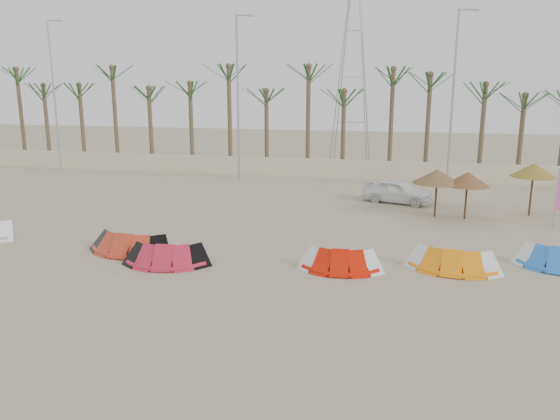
% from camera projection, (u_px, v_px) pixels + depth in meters
% --- Properties ---
extents(ground, '(120.00, 120.00, 0.00)m').
position_uv_depth(ground, '(241.00, 289.00, 18.04)').
color(ground, tan).
rests_on(ground, ground).
extents(boundary_wall, '(60.00, 0.30, 1.30)m').
position_uv_depth(boundary_wall, '(328.00, 168.00, 38.80)').
color(boundary_wall, beige).
rests_on(boundary_wall, ground).
extents(palm_line, '(52.00, 4.00, 7.70)m').
position_uv_depth(palm_line, '(342.00, 85.00, 38.76)').
color(palm_line, brown).
rests_on(palm_line, ground).
extents(lamp_a, '(1.25, 0.14, 11.00)m').
position_uv_depth(lamp_a, '(55.00, 94.00, 39.88)').
color(lamp_a, '#A5A8AD').
rests_on(lamp_a, ground).
extents(lamp_b, '(1.25, 0.14, 11.00)m').
position_uv_depth(lamp_b, '(238.00, 95.00, 36.97)').
color(lamp_b, '#A5A8AD').
rests_on(lamp_b, ground).
extents(lamp_c, '(1.25, 0.14, 11.00)m').
position_uv_depth(lamp_c, '(453.00, 96.00, 34.05)').
color(lamp_c, '#A5A8AD').
rests_on(lamp_c, ground).
extents(pylon, '(3.00, 3.00, 14.00)m').
position_uv_depth(pylon, '(350.00, 166.00, 44.45)').
color(pylon, '#A5A8AD').
rests_on(pylon, ground).
extents(kite_red_left, '(3.53, 1.77, 0.90)m').
position_uv_depth(kite_red_left, '(132.00, 241.00, 22.02)').
color(kite_red_left, red).
rests_on(kite_red_left, ground).
extents(kite_red_mid, '(3.32, 1.92, 0.90)m').
position_uv_depth(kite_red_mid, '(170.00, 252.00, 20.54)').
color(kite_red_mid, '#C01F3A').
rests_on(kite_red_mid, ground).
extents(kite_red_right, '(3.00, 1.61, 0.90)m').
position_uv_depth(kite_red_right, '(341.00, 258.00, 19.93)').
color(kite_red_right, red).
rests_on(kite_red_right, ground).
extents(kite_orange, '(3.41, 1.93, 0.90)m').
position_uv_depth(kite_orange, '(452.00, 257.00, 19.95)').
color(kite_orange, orange).
rests_on(kite_orange, ground).
extents(kite_blue, '(3.25, 2.22, 0.90)m').
position_uv_depth(kite_blue, '(556.00, 256.00, 20.14)').
color(kite_blue, blue).
rests_on(kite_blue, ground).
extents(parasol_left, '(2.47, 2.47, 2.43)m').
position_uv_depth(parasol_left, '(437.00, 176.00, 27.19)').
color(parasol_left, '#4C331E').
rests_on(parasol_left, ground).
extents(parasol_mid, '(2.14, 2.14, 2.38)m').
position_uv_depth(parasol_mid, '(468.00, 179.00, 26.73)').
color(parasol_mid, '#4C331E').
rests_on(parasol_mid, ground).
extents(parasol_right, '(2.21, 2.21, 2.71)m').
position_uv_depth(parasol_right, '(534.00, 170.00, 27.34)').
color(parasol_right, '#4C331E').
rests_on(parasol_right, ground).
extents(car, '(4.16, 2.65, 1.32)m').
position_uv_depth(car, '(397.00, 191.00, 30.71)').
color(car, white).
rests_on(car, ground).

